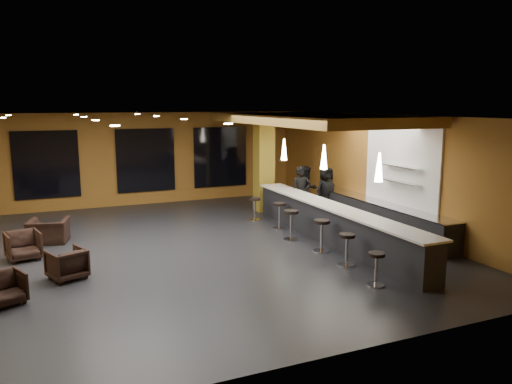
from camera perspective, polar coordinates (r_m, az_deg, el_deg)
name	(u,v)px	position (r m, az deg, el deg)	size (l,w,h in m)	color
floor	(195,249)	(13.64, -6.93, -6.52)	(12.00, 13.00, 0.10)	black
ceiling	(193,115)	(13.08, -7.27, 8.77)	(12.00, 13.00, 0.10)	black
wall_back	(145,159)	(19.57, -12.55, 3.74)	(12.00, 0.10, 3.50)	brown
wall_front	(323,249)	(7.34, 7.64, -6.49)	(12.00, 0.10, 3.50)	brown
wall_right	(382,171)	(16.01, 14.16, 2.31)	(0.10, 13.00, 3.50)	brown
wood_soffit	(309,119)	(15.58, 6.09, 8.30)	(3.60, 8.00, 0.28)	#B78435
window_left	(46,165)	(19.12, -22.83, 2.89)	(2.20, 0.06, 2.40)	black
window_center	(146,160)	(19.46, -12.48, 3.56)	(2.20, 0.06, 2.40)	black
window_right	(220,157)	(20.24, -4.10, 4.02)	(2.20, 0.06, 2.40)	black
tile_backsplash	(401,167)	(15.15, 16.23, 2.74)	(0.06, 3.20, 2.40)	white
bar_counter	(332,225)	(14.08, 8.64, -3.72)	(0.60, 8.00, 1.00)	black
bar_top	(332,206)	(13.96, 8.70, -1.63)	(0.78, 8.10, 0.05)	silver
prep_counter	(379,217)	(15.61, 13.90, -2.80)	(0.70, 6.00, 0.86)	black
prep_top	(380,202)	(15.52, 13.97, -1.16)	(0.72, 6.00, 0.03)	silver
wall_shelf_lower	(401,182)	(14.96, 16.23, 1.10)	(0.30, 1.50, 0.03)	silver
wall_shelf_upper	(402,167)	(14.90, 16.31, 2.81)	(0.30, 1.50, 0.03)	silver
column	(264,162)	(17.86, 0.90, 3.39)	(0.60, 0.60, 3.50)	olive
pendant_0	(379,167)	(12.12, 13.89, 2.77)	(0.20, 0.20, 0.70)	white
pendant_1	(324,157)	(14.18, 7.77, 4.00)	(0.20, 0.20, 0.70)	white
pendant_2	(284,149)	(16.36, 3.23, 4.87)	(0.20, 0.20, 0.70)	white
staff_a	(301,193)	(16.72, 5.18, -0.09)	(0.65, 0.43, 1.78)	black
staff_b	(307,190)	(17.60, 5.83, 0.25)	(0.82, 0.64, 1.68)	black
staff_c	(326,191)	(17.29, 7.98, 0.08)	(0.84, 0.54, 1.71)	black
armchair_a	(4,289)	(10.92, -26.82, -9.83)	(0.68, 0.69, 0.63)	black
armchair_b	(67,264)	(11.87, -20.81, -7.69)	(0.73, 0.75, 0.68)	black
armchair_c	(23,246)	(13.71, -25.06, -5.57)	(0.77, 0.79, 0.72)	black
armchair_d	(49,231)	(15.04, -22.63, -4.16)	(1.03, 0.90, 0.67)	black
bar_stool_0	(376,265)	(10.97, 13.60, -8.07)	(0.37, 0.37, 0.73)	silver
bar_stool_1	(347,245)	(12.13, 10.34, -6.02)	(0.40, 0.40, 0.78)	silver
bar_stool_2	(322,231)	(13.14, 7.53, -4.48)	(0.43, 0.43, 0.85)	silver
bar_stool_3	(291,221)	(14.15, 4.03, -3.33)	(0.44, 0.44, 0.86)	silver
bar_stool_4	(280,212)	(15.41, 2.71, -2.31)	(0.42, 0.42, 0.82)	silver
bar_stool_5	(255,206)	(16.51, -0.11, -1.61)	(0.38, 0.38, 0.76)	silver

